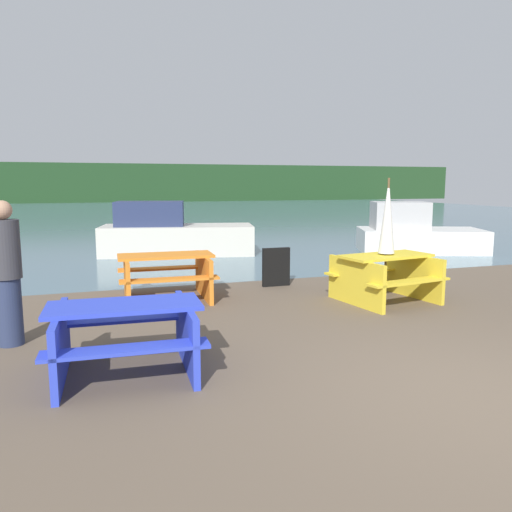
{
  "coord_description": "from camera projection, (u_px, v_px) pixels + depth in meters",
  "views": [
    {
      "loc": [
        -3.36,
        -3.54,
        1.99
      ],
      "look_at": [
        -0.92,
        3.84,
        0.85
      ],
      "focal_mm": 35.0,
      "sensor_mm": 36.0,
      "label": 1
    }
  ],
  "objects": [
    {
      "name": "ground_plane",
      "position": [
        478.0,
        398.0,
        4.66
      ],
      "size": [
        60.0,
        60.0,
        0.0
      ],
      "primitive_type": "plane",
      "color": "brown"
    },
    {
      "name": "signboard",
      "position": [
        276.0,
        267.0,
        9.67
      ],
      "size": [
        0.55,
        0.08,
        0.75
      ],
      "color": "black",
      "rests_on": "ground_plane"
    },
    {
      "name": "umbrella_white",
      "position": [
        388.0,
        217.0,
        8.28
      ],
      "size": [
        0.27,
        0.27,
        2.07
      ],
      "color": "brown",
      "rests_on": "ground_plane"
    },
    {
      "name": "far_treeline",
      "position": [
        123.0,
        183.0,
        52.27
      ],
      "size": [
        80.0,
        1.6,
        4.0
      ],
      "color": "#1E3D1E",
      "rests_on": "water"
    },
    {
      "name": "picnic_table_orange",
      "position": [
        166.0,
        273.0,
        8.55
      ],
      "size": [
        1.64,
        1.43,
        0.78
      ],
      "rotation": [
        0.0,
        0.0,
        -0.04
      ],
      "color": "orange",
      "rests_on": "ground_plane"
    },
    {
      "name": "picnic_table_yellow",
      "position": [
        385.0,
        274.0,
        8.42
      ],
      "size": [
        1.74,
        1.61,
        0.8
      ],
      "rotation": [
        0.0,
        0.0,
        0.16
      ],
      "color": "yellow",
      "rests_on": "ground_plane"
    },
    {
      "name": "boat_second",
      "position": [
        415.0,
        234.0,
        14.55
      ],
      "size": [
        3.89,
        2.95,
        1.45
      ],
      "rotation": [
        0.0,
        0.0,
        -0.38
      ],
      "color": "silver",
      "rests_on": "water"
    },
    {
      "name": "person",
      "position": [
        7.0,
        274.0,
        6.07
      ],
      "size": [
        0.36,
        0.36,
        1.79
      ],
      "color": "#283351",
      "rests_on": "ground_plane"
    },
    {
      "name": "water",
      "position": [
        143.0,
        213.0,
        33.77
      ],
      "size": [
        60.0,
        50.0,
        0.0
      ],
      "color": "slate",
      "rests_on": "ground_plane"
    },
    {
      "name": "picnic_table_blue",
      "position": [
        125.0,
        332.0,
        5.22
      ],
      "size": [
        1.62,
        1.44,
        0.75
      ],
      "rotation": [
        0.0,
        0.0,
        -0.04
      ],
      "color": "blue",
      "rests_on": "ground_plane"
    },
    {
      "name": "boat",
      "position": [
        172.0,
        235.0,
        13.98
      ],
      "size": [
        4.41,
        2.37,
        1.49
      ],
      "rotation": [
        0.0,
        0.0,
        -0.21
      ],
      "color": "beige",
      "rests_on": "water"
    }
  ]
}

